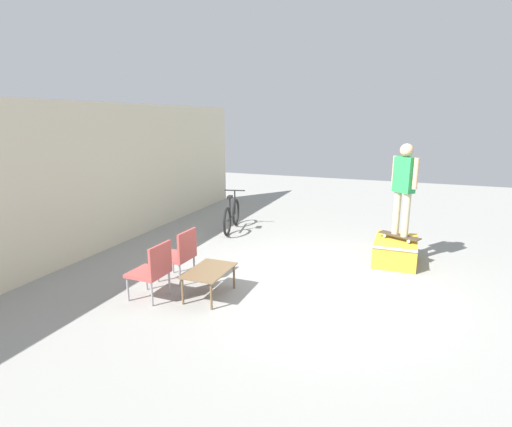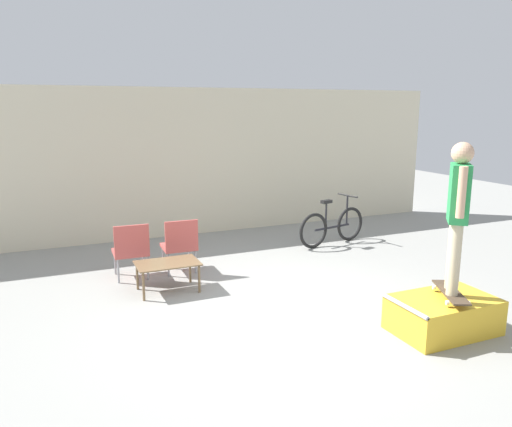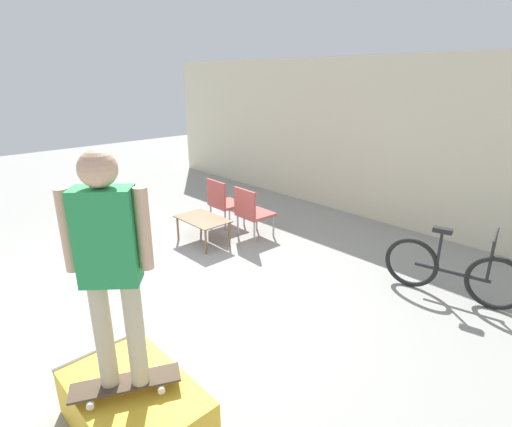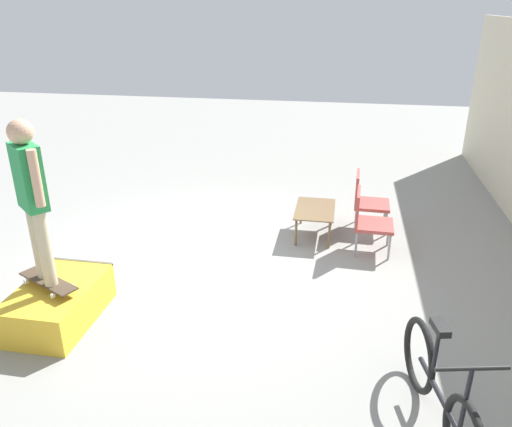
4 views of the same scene
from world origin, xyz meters
name	(u,v)px [view 2 (image 2 of 4)]	position (x,y,z in m)	size (l,w,h in m)	color
ground_plane	(277,316)	(0.00, 0.00, 0.00)	(24.00, 24.00, 0.00)	gray
house_wall_back	(181,163)	(0.00, 4.52, 1.50)	(12.00, 0.06, 3.00)	beige
skate_ramp_box	(443,315)	(1.60, -1.19, 0.21)	(1.22, 0.77, 0.45)	gold
skateboard_on_ramp	(451,292)	(1.64, -1.24, 0.51)	(0.52, 0.80, 0.07)	#473828
person_skater	(458,206)	(1.64, -1.24, 1.53)	(0.40, 0.46, 1.72)	#C6B793
coffee_table	(168,266)	(-1.07, 1.42, 0.38)	(0.89, 0.57, 0.43)	brown
patio_chair_left	(131,248)	(-1.45, 2.16, 0.49)	(0.53, 0.53, 0.89)	#99999E
patio_chair_right	(180,243)	(-0.69, 2.16, 0.49)	(0.54, 0.54, 0.89)	#99999E
bicycle	(332,226)	(2.46, 2.65, 0.36)	(1.62, 0.54, 0.94)	black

